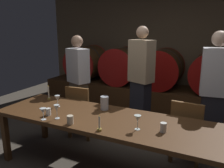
# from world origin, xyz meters

# --- Properties ---
(back_wall) EXTENTS (6.28, 0.24, 2.97)m
(back_wall) POSITION_xyz_m (0.00, 3.18, 1.49)
(back_wall) COLOR brown
(back_wall) RESTS_ON ground
(barrel_shelf) EXTENTS (5.65, 0.90, 0.50)m
(barrel_shelf) POSITION_xyz_m (0.00, 2.63, 0.25)
(barrel_shelf) COLOR #4C2D16
(barrel_shelf) RESTS_ON ground
(wine_barrel_far_left) EXTENTS (0.84, 0.81, 0.84)m
(wine_barrel_far_left) POSITION_xyz_m (-1.93, 2.63, 0.92)
(wine_barrel_far_left) COLOR brown
(wine_barrel_far_left) RESTS_ON barrel_shelf
(wine_barrel_left) EXTENTS (0.84, 0.81, 0.84)m
(wine_barrel_left) POSITION_xyz_m (-0.96, 2.63, 0.92)
(wine_barrel_left) COLOR #513319
(wine_barrel_left) RESTS_ON barrel_shelf
(wine_barrel_center) EXTENTS (0.84, 0.81, 0.84)m
(wine_barrel_center) POSITION_xyz_m (-0.03, 2.63, 0.92)
(wine_barrel_center) COLOR #513319
(wine_barrel_center) RESTS_ON barrel_shelf
(wine_barrel_right) EXTENTS (0.84, 0.81, 0.84)m
(wine_barrel_right) POSITION_xyz_m (0.98, 2.63, 0.92)
(wine_barrel_right) COLOR brown
(wine_barrel_right) RESTS_ON barrel_shelf
(dining_table) EXTENTS (2.89, 0.86, 0.73)m
(dining_table) POSITION_xyz_m (-0.05, 0.10, 0.67)
(dining_table) COLOR #4C2D16
(dining_table) RESTS_ON ground
(chair_left) EXTENTS (0.43, 0.43, 0.88)m
(chair_left) POSITION_xyz_m (-0.88, 0.76, 0.49)
(chair_left) COLOR brown
(chair_left) RESTS_ON ground
(chair_right) EXTENTS (0.43, 0.43, 0.88)m
(chair_right) POSITION_xyz_m (0.80, 0.74, 0.49)
(chair_right) COLOR brown
(chair_right) RESTS_ON ground
(guest_left) EXTENTS (0.44, 0.37, 1.66)m
(guest_left) POSITION_xyz_m (-1.13, 1.09, 0.85)
(guest_left) COLOR brown
(guest_left) RESTS_ON ground
(guest_center) EXTENTS (0.44, 0.36, 1.81)m
(guest_center) POSITION_xyz_m (-0.05, 1.30, 0.93)
(guest_center) COLOR black
(guest_center) RESTS_ON ground
(guest_right) EXTENTS (0.41, 0.29, 1.75)m
(guest_right) POSITION_xyz_m (1.06, 1.23, 0.90)
(guest_right) COLOR black
(guest_right) RESTS_ON ground
(candle_left) EXTENTS (0.05, 0.05, 0.23)m
(candle_left) POSITION_xyz_m (-1.19, 0.37, 0.79)
(candle_left) COLOR olive
(candle_left) RESTS_ON dining_table
(candle_right) EXTENTS (0.05, 0.05, 0.19)m
(candle_right) POSITION_xyz_m (0.02, -0.25, 0.78)
(candle_right) COLOR olive
(candle_right) RESTS_ON dining_table
(pitcher) EXTENTS (0.11, 0.11, 0.18)m
(pitcher) POSITION_xyz_m (-0.23, 0.35, 0.82)
(pitcher) COLOR silver
(pitcher) RESTS_ON dining_table
(wine_glass_far_left) EXTENTS (0.07, 0.07, 0.16)m
(wine_glass_far_left) POSITION_xyz_m (-0.86, 0.17, 0.84)
(wine_glass_far_left) COLOR white
(wine_glass_far_left) RESTS_ON dining_table
(wine_glass_center_left) EXTENTS (0.07, 0.07, 0.14)m
(wine_glass_center_left) POSITION_xyz_m (-0.72, -0.27, 0.83)
(wine_glass_center_left) COLOR white
(wine_glass_center_left) RESTS_ON dining_table
(wine_glass_center_right) EXTENTS (0.06, 0.06, 0.17)m
(wine_glass_center_right) POSITION_xyz_m (-0.59, -0.17, 0.85)
(wine_glass_center_right) COLOR white
(wine_glass_center_right) RESTS_ON dining_table
(wine_glass_far_right) EXTENTS (0.08, 0.08, 0.16)m
(wine_glass_far_right) POSITION_xyz_m (0.37, -0.04, 0.85)
(wine_glass_far_right) COLOR silver
(wine_glass_far_right) RESTS_ON dining_table
(cup_left) EXTENTS (0.06, 0.06, 0.09)m
(cup_left) POSITION_xyz_m (-0.76, -0.13, 0.77)
(cup_left) COLOR white
(cup_left) RESTS_ON dining_table
(cup_center) EXTENTS (0.07, 0.07, 0.10)m
(cup_center) POSITION_xyz_m (-0.36, -0.24, 0.78)
(cup_center) COLOR beige
(cup_center) RESTS_ON dining_table
(cup_right) EXTENTS (0.07, 0.07, 0.10)m
(cup_right) POSITION_xyz_m (0.63, 0.02, 0.78)
(cup_right) COLOR white
(cup_right) RESTS_ON dining_table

